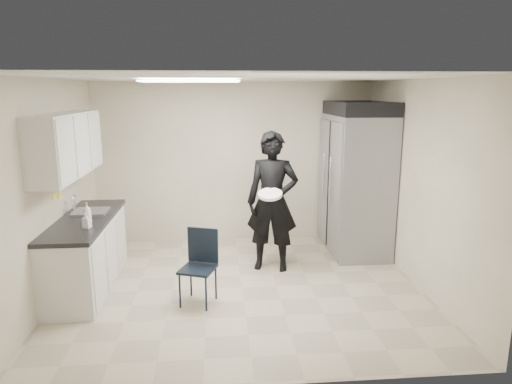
{
  "coord_description": "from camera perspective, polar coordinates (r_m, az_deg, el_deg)",
  "views": [
    {
      "loc": [
        -0.29,
        -5.41,
        2.46
      ],
      "look_at": [
        0.2,
        0.2,
        1.2
      ],
      "focal_mm": 32.0,
      "sensor_mm": 36.0,
      "label": 1
    }
  ],
  "objects": [
    {
      "name": "man_tuxedo",
      "position": [
        6.26,
        2.06,
        -1.23
      ],
      "size": [
        0.8,
        0.63,
        1.93
      ],
      "primitive_type": "imported",
      "rotation": [
        0.0,
        0.0,
        -0.24
      ],
      "color": "black",
      "rests_on": "floor"
    },
    {
      "name": "soap_bottle_a",
      "position": [
        5.76,
        -20.35,
        -2.49
      ],
      "size": [
        0.13,
        0.13,
        0.26
      ],
      "primitive_type": "imported",
      "rotation": [
        0.0,
        0.0,
        0.43
      ],
      "color": "silver",
      "rests_on": "countertop"
    },
    {
      "name": "right_wall",
      "position": [
        6.09,
        19.79,
        0.86
      ],
      "size": [
        0.0,
        4.0,
        4.0
      ],
      "primitive_type": "plane",
      "rotation": [
        1.57,
        0.0,
        -1.57
      ],
      "color": "beige",
      "rests_on": "floor"
    },
    {
      "name": "upper_cabinets",
      "position": [
        5.93,
        -22.57,
        5.48
      ],
      "size": [
        0.35,
        1.8,
        0.75
      ],
      "primitive_type": "cube",
      "color": "silver",
      "rests_on": "left_wall"
    },
    {
      "name": "ceiling",
      "position": [
        5.42,
        -1.96,
        14.06
      ],
      "size": [
        4.5,
        4.5,
        0.0
      ],
      "primitive_type": "plane",
      "rotation": [
        3.14,
        0.0,
        0.0
      ],
      "color": "silver",
      "rests_on": "back_wall"
    },
    {
      "name": "bucket_lid",
      "position": [
        5.98,
        1.78,
        -0.29
      ],
      "size": [
        0.39,
        0.39,
        0.04
      ],
      "primitive_type": "cylinder",
      "rotation": [
        0.0,
        0.0,
        -0.24
      ],
      "color": "white",
      "rests_on": "man_tuxedo"
    },
    {
      "name": "notice_sticker_right",
      "position": [
        6.17,
        -23.29,
        -0.42
      ],
      "size": [
        0.0,
        0.12,
        0.07
      ],
      "primitive_type": "cube",
      "color": "yellow",
      "rests_on": "left_wall"
    },
    {
      "name": "soap_bottle_b",
      "position": [
        5.6,
        -20.42,
        -3.33
      ],
      "size": [
        0.1,
        0.1,
        0.18
      ],
      "primitive_type": "imported",
      "rotation": [
        0.0,
        0.0,
        -0.31
      ],
      "color": "#A8A9B4",
      "rests_on": "countertop"
    },
    {
      "name": "floor",
      "position": [
        5.95,
        -1.77,
        -11.82
      ],
      "size": [
        4.5,
        4.5,
        0.0
      ],
      "primitive_type": "plane",
      "color": "tan",
      "rests_on": "ground"
    },
    {
      "name": "ceiling_panel",
      "position": [
        5.82,
        -8.24,
        13.55
      ],
      "size": [
        1.2,
        0.6,
        0.02
      ],
      "primitive_type": "cube",
      "color": "white",
      "rests_on": "ceiling"
    },
    {
      "name": "commercial_fridge",
      "position": [
        7.16,
        12.38,
        0.93
      ],
      "size": [
        0.8,
        1.35,
        2.1
      ],
      "primitive_type": "cube",
      "color": "gray",
      "rests_on": "floor"
    },
    {
      "name": "left_wall",
      "position": [
        5.87,
        -24.34,
        0.07
      ],
      "size": [
        0.0,
        4.0,
        4.0
      ],
      "primitive_type": "plane",
      "rotation": [
        1.57,
        0.0,
        1.57
      ],
      "color": "beige",
      "rests_on": "floor"
    },
    {
      "name": "countertop",
      "position": [
        6.06,
        -20.7,
        -3.3
      ],
      "size": [
        0.64,
        1.95,
        0.05
      ],
      "primitive_type": "cube",
      "color": "black",
      "rests_on": "lower_counter"
    },
    {
      "name": "sink",
      "position": [
        6.29,
        -19.91,
        -2.82
      ],
      "size": [
        0.42,
        0.4,
        0.14
      ],
      "primitive_type": "cube",
      "color": "gray",
      "rests_on": "countertop"
    },
    {
      "name": "towel_dispenser",
      "position": [
        7.06,
        -20.18,
        4.99
      ],
      "size": [
        0.22,
        0.3,
        0.35
      ],
      "primitive_type": "cube",
      "color": "black",
      "rests_on": "left_wall"
    },
    {
      "name": "faucet",
      "position": [
        6.31,
        -21.77,
        -1.51
      ],
      "size": [
        0.02,
        0.02,
        0.24
      ],
      "primitive_type": "cylinder",
      "color": "silver",
      "rests_on": "countertop"
    },
    {
      "name": "lower_counter",
      "position": [
        6.2,
        -20.37,
        -7.36
      ],
      "size": [
        0.6,
        1.9,
        0.86
      ],
      "primitive_type": "cube",
      "color": "silver",
      "rests_on": "floor"
    },
    {
      "name": "fridge_compressor",
      "position": [
        7.02,
        12.83,
        10.16
      ],
      "size": [
        0.8,
        1.35,
        0.2
      ],
      "primitive_type": "cube",
      "color": "black",
      "rests_on": "commercial_fridge"
    },
    {
      "name": "notice_sticker_left",
      "position": [
        5.98,
        -23.91,
        -0.47
      ],
      "size": [
        0.0,
        0.12,
        0.07
      ],
      "primitive_type": "cube",
      "color": "yellow",
      "rests_on": "left_wall"
    },
    {
      "name": "folding_chair",
      "position": [
        5.42,
        -7.3,
        -9.56
      ],
      "size": [
        0.49,
        0.49,
        0.85
      ],
      "primitive_type": "cube",
      "rotation": [
        0.0,
        0.0,
        -0.35
      ],
      "color": "black",
      "rests_on": "floor"
    },
    {
      "name": "back_wall",
      "position": [
        7.51,
        -2.69,
        3.69
      ],
      "size": [
        4.5,
        0.0,
        4.5
      ],
      "primitive_type": "plane",
      "rotation": [
        1.57,
        0.0,
        0.0
      ],
      "color": "beige",
      "rests_on": "floor"
    }
  ]
}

